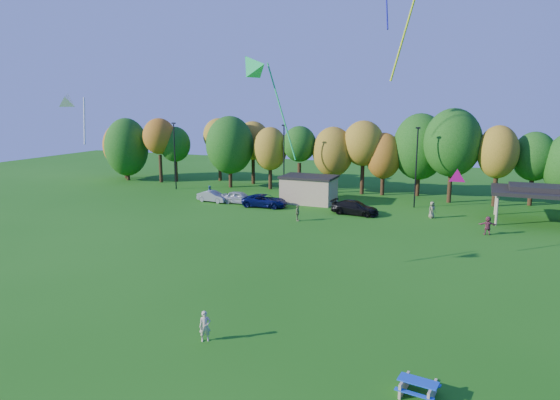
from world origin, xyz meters
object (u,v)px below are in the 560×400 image
at_px(picnic_table, 418,387).
at_px(car_a, 239,197).
at_px(kite_flyer, 205,326).
at_px(car_b, 213,197).
at_px(car_c, 265,201).
at_px(car_d, 355,208).

distance_m(picnic_table, car_a, 40.70).
distance_m(kite_flyer, car_b, 35.75).
xyz_separation_m(car_b, car_c, (6.94, -0.32, 0.07)).
xyz_separation_m(kite_flyer, car_b, (-17.38, 31.24, -0.14)).
bearing_deg(kite_flyer, car_b, 83.55).
distance_m(kite_flyer, car_c, 32.64).
bearing_deg(picnic_table, car_d, 116.58).
bearing_deg(car_b, car_c, -86.66).
distance_m(car_b, car_c, 6.94).
height_order(kite_flyer, car_b, kite_flyer).
xyz_separation_m(car_c, car_d, (10.49, 0.08, 0.02)).
height_order(car_a, car_d, car_d).
relative_size(kite_flyer, car_a, 0.37).
relative_size(car_a, car_d, 0.84).
height_order(car_a, car_b, car_a).
xyz_separation_m(car_b, car_d, (17.43, -0.24, 0.09)).
xyz_separation_m(kite_flyer, car_c, (-10.44, 30.92, -0.07)).
height_order(picnic_table, car_c, car_c).
distance_m(picnic_table, car_b, 42.56).
bearing_deg(car_c, car_d, -93.84).
relative_size(car_a, car_c, 0.83).
xyz_separation_m(picnic_table, car_a, (-24.55, 32.45, 0.33)).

